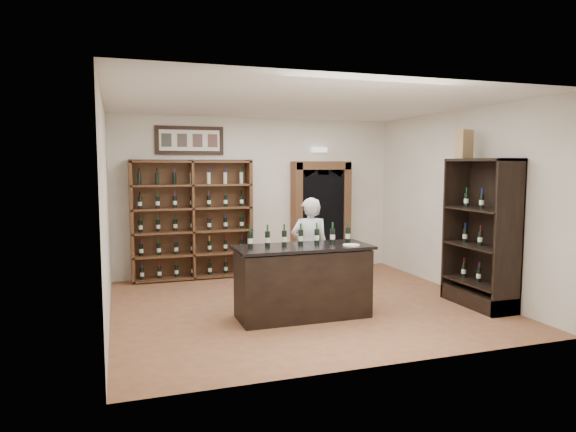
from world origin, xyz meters
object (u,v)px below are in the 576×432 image
object	(u,v)px
wine_shelf	(192,220)
shopkeeper	(310,249)
counter_bottle_0	(250,240)
side_cabinet	(481,256)
wine_crate	(464,144)
tasting_counter	(303,282)

from	to	relation	value
wine_shelf	shopkeeper	xyz separation A→B (m)	(1.52, -2.09, -0.30)
counter_bottle_0	shopkeeper	xyz separation A→B (m)	(1.14, 0.74, -0.31)
side_cabinet	counter_bottle_0	bearing A→B (deg)	173.44
shopkeeper	wine_crate	size ratio (longest dim) A/B	3.64
wine_shelf	shopkeeper	bearing A→B (deg)	-53.95
wine_shelf	wine_crate	world-z (taller)	wine_crate
tasting_counter	counter_bottle_0	distance (m)	0.95
wine_shelf	tasting_counter	size ratio (longest dim) A/B	1.17
counter_bottle_0	side_cabinet	xyz separation A→B (m)	(3.44, -0.40, -0.35)
tasting_counter	counter_bottle_0	bearing A→B (deg)	172.37
counter_bottle_0	shopkeeper	distance (m)	1.40
shopkeeper	wine_crate	bearing A→B (deg)	173.98
wine_shelf	side_cabinet	world-z (taller)	same
wine_shelf	wine_crate	size ratio (longest dim) A/B	4.98
wine_shelf	tasting_counter	distance (m)	3.19
wine_shelf	shopkeeper	size ratio (longest dim) A/B	1.37
wine_shelf	tasting_counter	xyz separation A→B (m)	(1.10, -2.93, -0.61)
counter_bottle_0	wine_crate	size ratio (longest dim) A/B	0.68
wine_shelf	side_cabinet	size ratio (longest dim) A/B	1.00
counter_bottle_0	wine_crate	world-z (taller)	wine_crate
counter_bottle_0	tasting_counter	bearing A→B (deg)	-7.63
side_cabinet	shopkeeper	xyz separation A→B (m)	(-2.30, 1.14, 0.05)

